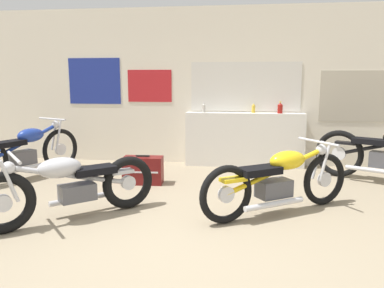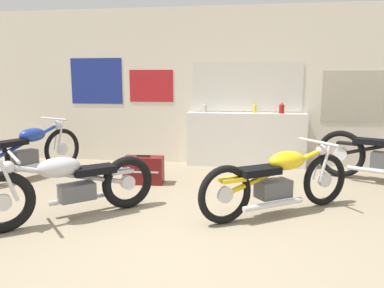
{
  "view_description": "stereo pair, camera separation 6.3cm",
  "coord_description": "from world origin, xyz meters",
  "px_view_note": "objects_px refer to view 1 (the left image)",
  "views": [
    {
      "loc": [
        0.49,
        -3.19,
        1.52
      ],
      "look_at": [
        -0.11,
        1.56,
        0.7
      ],
      "focal_mm": 35.0,
      "sensor_mm": 36.0,
      "label": 1
    },
    {
      "loc": [
        0.55,
        -3.19,
        1.52
      ],
      "look_at": [
        -0.11,
        1.56,
        0.7
      ],
      "focal_mm": 35.0,
      "sensor_mm": 36.0,
      "label": 2
    }
  ],
  "objects_px": {
    "motorcycle_blue": "(26,151)",
    "hard_case_darkred": "(143,170)",
    "bottle_center": "(280,108)",
    "bottle_left_center": "(253,108)",
    "motorcycle_yellow": "(279,179)",
    "bottle_leftmost": "(204,108)",
    "motorcycle_silver": "(71,186)"
  },
  "relations": [
    {
      "from": "motorcycle_silver",
      "to": "hard_case_darkred",
      "type": "height_order",
      "value": "motorcycle_silver"
    },
    {
      "from": "motorcycle_yellow",
      "to": "motorcycle_blue",
      "type": "height_order",
      "value": "motorcycle_blue"
    },
    {
      "from": "bottle_left_center",
      "to": "motorcycle_yellow",
      "type": "xyz_separation_m",
      "value": [
        0.22,
        -2.44,
        -0.63
      ]
    },
    {
      "from": "motorcycle_yellow",
      "to": "motorcycle_silver",
      "type": "distance_m",
      "value": 2.33
    },
    {
      "from": "bottle_left_center",
      "to": "bottle_center",
      "type": "bearing_deg",
      "value": -8.52
    },
    {
      "from": "bottle_left_center",
      "to": "motorcycle_yellow",
      "type": "bearing_deg",
      "value": -84.87
    },
    {
      "from": "bottle_center",
      "to": "motorcycle_blue",
      "type": "bearing_deg",
      "value": -162.85
    },
    {
      "from": "bottle_leftmost",
      "to": "hard_case_darkred",
      "type": "xyz_separation_m",
      "value": [
        -0.77,
        -1.36,
        -0.83
      ]
    },
    {
      "from": "motorcycle_blue",
      "to": "bottle_left_center",
      "type": "bearing_deg",
      "value": 20.16
    },
    {
      "from": "motorcycle_blue",
      "to": "hard_case_darkred",
      "type": "bearing_deg",
      "value": -2.95
    },
    {
      "from": "bottle_left_center",
      "to": "motorcycle_blue",
      "type": "distance_m",
      "value": 3.82
    },
    {
      "from": "bottle_left_center",
      "to": "motorcycle_yellow",
      "type": "height_order",
      "value": "bottle_left_center"
    },
    {
      "from": "motorcycle_blue",
      "to": "motorcycle_yellow",
      "type": "bearing_deg",
      "value": -16.84
    },
    {
      "from": "bottle_center",
      "to": "bottle_leftmost",
      "type": "bearing_deg",
      "value": 178.74
    },
    {
      "from": "bottle_leftmost",
      "to": "motorcycle_silver",
      "type": "xyz_separation_m",
      "value": [
        -1.18,
        -2.89,
        -0.65
      ]
    },
    {
      "from": "bottle_left_center",
      "to": "motorcycle_yellow",
      "type": "relative_size",
      "value": 0.1
    },
    {
      "from": "bottle_left_center",
      "to": "motorcycle_blue",
      "type": "xyz_separation_m",
      "value": [
        -3.54,
        -1.3,
        -0.6
      ]
    },
    {
      "from": "bottle_center",
      "to": "motorcycle_blue",
      "type": "relative_size",
      "value": 0.11
    },
    {
      "from": "motorcycle_yellow",
      "to": "hard_case_darkred",
      "type": "bearing_deg",
      "value": 150.83
    },
    {
      "from": "motorcycle_blue",
      "to": "motorcycle_silver",
      "type": "xyz_separation_m",
      "value": [
        1.49,
        -1.62,
        -0.05
      ]
    },
    {
      "from": "bottle_leftmost",
      "to": "bottle_center",
      "type": "relative_size",
      "value": 0.89
    },
    {
      "from": "bottle_left_center",
      "to": "motorcycle_blue",
      "type": "relative_size",
      "value": 0.1
    },
    {
      "from": "bottle_left_center",
      "to": "motorcycle_yellow",
      "type": "distance_m",
      "value": 2.53
    },
    {
      "from": "motorcycle_silver",
      "to": "hard_case_darkred",
      "type": "bearing_deg",
      "value": 74.97
    },
    {
      "from": "motorcycle_silver",
      "to": "bottle_leftmost",
      "type": "bearing_deg",
      "value": 67.75
    },
    {
      "from": "bottle_leftmost",
      "to": "motorcycle_blue",
      "type": "relative_size",
      "value": 0.1
    },
    {
      "from": "bottle_center",
      "to": "motorcycle_yellow",
      "type": "relative_size",
      "value": 0.12
    },
    {
      "from": "bottle_leftmost",
      "to": "motorcycle_yellow",
      "type": "height_order",
      "value": "bottle_leftmost"
    },
    {
      "from": "motorcycle_silver",
      "to": "hard_case_darkred",
      "type": "distance_m",
      "value": 1.59
    },
    {
      "from": "bottle_center",
      "to": "motorcycle_blue",
      "type": "distance_m",
      "value": 4.22
    },
    {
      "from": "hard_case_darkred",
      "to": "motorcycle_yellow",
      "type": "bearing_deg",
      "value": -29.17
    },
    {
      "from": "bottle_left_center",
      "to": "motorcycle_silver",
      "type": "height_order",
      "value": "bottle_left_center"
    }
  ]
}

